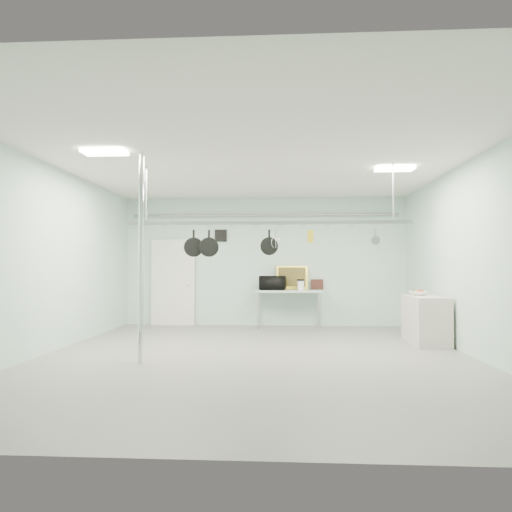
# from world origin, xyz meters

# --- Properties ---
(floor) EXTENTS (8.00, 8.00, 0.00)m
(floor) POSITION_xyz_m (0.00, 0.00, 0.00)
(floor) COLOR gray
(floor) RESTS_ON ground
(ceiling) EXTENTS (7.00, 8.00, 0.02)m
(ceiling) POSITION_xyz_m (0.00, 0.00, 3.19)
(ceiling) COLOR silver
(ceiling) RESTS_ON back_wall
(back_wall) EXTENTS (7.00, 0.02, 3.20)m
(back_wall) POSITION_xyz_m (0.00, 3.99, 1.60)
(back_wall) COLOR #AACCBF
(back_wall) RESTS_ON floor
(right_wall) EXTENTS (0.02, 8.00, 3.20)m
(right_wall) POSITION_xyz_m (3.49, 0.00, 1.60)
(right_wall) COLOR #AACCBF
(right_wall) RESTS_ON floor
(door) EXTENTS (1.10, 0.10, 2.20)m
(door) POSITION_xyz_m (-2.30, 3.94, 1.05)
(door) COLOR silver
(door) RESTS_ON floor
(wall_vent) EXTENTS (0.30, 0.04, 0.30)m
(wall_vent) POSITION_xyz_m (-1.10, 3.97, 2.25)
(wall_vent) COLOR black
(wall_vent) RESTS_ON back_wall
(conduit_pipe) EXTENTS (6.60, 0.07, 0.07)m
(conduit_pipe) POSITION_xyz_m (0.00, 3.90, 2.75)
(conduit_pipe) COLOR gray
(conduit_pipe) RESTS_ON back_wall
(chrome_pole) EXTENTS (0.08, 0.08, 3.20)m
(chrome_pole) POSITION_xyz_m (-1.70, -0.60, 1.60)
(chrome_pole) COLOR silver
(chrome_pole) RESTS_ON floor
(prep_table) EXTENTS (1.60, 0.70, 0.91)m
(prep_table) POSITION_xyz_m (0.60, 3.60, 0.83)
(prep_table) COLOR #9EBAAA
(prep_table) RESTS_ON floor
(side_cabinet) EXTENTS (0.60, 1.20, 0.90)m
(side_cabinet) POSITION_xyz_m (3.15, 1.40, 0.45)
(side_cabinet) COLOR beige
(side_cabinet) RESTS_ON floor
(pot_rack) EXTENTS (4.80, 0.06, 1.00)m
(pot_rack) POSITION_xyz_m (0.20, 0.30, 2.23)
(pot_rack) COLOR #B7B7BC
(pot_rack) RESTS_ON ceiling
(light_panel_left) EXTENTS (0.65, 0.30, 0.05)m
(light_panel_left) POSITION_xyz_m (-2.20, -0.80, 3.16)
(light_panel_left) COLOR white
(light_panel_left) RESTS_ON ceiling
(light_panel_right) EXTENTS (0.65, 0.30, 0.05)m
(light_panel_right) POSITION_xyz_m (2.40, 0.60, 3.16)
(light_panel_right) COLOR white
(light_panel_right) RESTS_ON ceiling
(microwave) EXTENTS (0.66, 0.49, 0.34)m
(microwave) POSITION_xyz_m (0.22, 3.59, 1.07)
(microwave) COLOR black
(microwave) RESTS_ON prep_table
(coffee_canister) EXTENTS (0.20, 0.20, 0.22)m
(coffee_canister) POSITION_xyz_m (0.88, 3.50, 1.02)
(coffee_canister) COLOR white
(coffee_canister) RESTS_ON prep_table
(painting_large) EXTENTS (0.79, 0.18, 0.58)m
(painting_large) POSITION_xyz_m (0.69, 3.90, 1.20)
(painting_large) COLOR gold
(painting_large) RESTS_ON prep_table
(painting_small) EXTENTS (0.31, 0.11, 0.25)m
(painting_small) POSITION_xyz_m (1.30, 3.90, 1.03)
(painting_small) COLOR #351712
(painting_small) RESTS_ON prep_table
(fruit_bowl) EXTENTS (0.40, 0.40, 0.09)m
(fruit_bowl) POSITION_xyz_m (3.08, 1.62, 0.94)
(fruit_bowl) COLOR white
(fruit_bowl) RESTS_ON side_cabinet
(skillet_left) EXTENTS (0.33, 0.16, 0.45)m
(skillet_left) POSITION_xyz_m (-1.07, 0.30, 1.86)
(skillet_left) COLOR black
(skillet_left) RESTS_ON pot_rack
(skillet_mid) EXTENTS (0.34, 0.13, 0.45)m
(skillet_mid) POSITION_xyz_m (-0.81, 0.30, 1.86)
(skillet_mid) COLOR black
(skillet_mid) RESTS_ON pot_rack
(skillet_right) EXTENTS (0.31, 0.11, 0.41)m
(skillet_right) POSITION_xyz_m (0.22, 0.30, 1.88)
(skillet_right) COLOR black
(skillet_right) RESTS_ON pot_rack
(whisk) EXTENTS (0.22, 0.22, 0.33)m
(whisk) POSITION_xyz_m (0.33, 0.30, 1.92)
(whisk) COLOR silver
(whisk) RESTS_ON pot_rack
(grater) EXTENTS (0.10, 0.04, 0.24)m
(grater) POSITION_xyz_m (0.92, 0.30, 1.97)
(grater) COLOR gold
(grater) RESTS_ON pot_rack
(saucepan) EXTENTS (0.16, 0.12, 0.27)m
(saucepan) POSITION_xyz_m (2.00, 0.30, 1.95)
(saucepan) COLOR #BCBBC0
(saucepan) RESTS_ON pot_rack
(fruit_cluster) EXTENTS (0.24, 0.24, 0.09)m
(fruit_cluster) POSITION_xyz_m (3.08, 1.62, 0.98)
(fruit_cluster) COLOR #A91C0F
(fruit_cluster) RESTS_ON fruit_bowl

